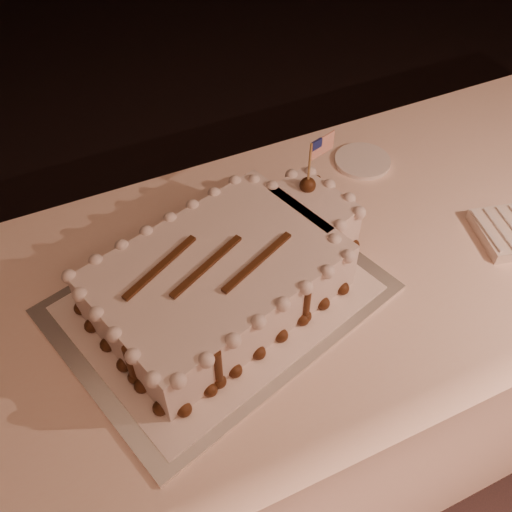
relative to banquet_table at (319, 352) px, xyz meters
name	(u,v)px	position (x,y,z in m)	size (l,w,h in m)	color
banquet_table	(319,352)	(0.00, 0.00, 0.00)	(2.40, 0.80, 0.75)	#FFD9C5
cake_board	(219,299)	(-0.26, -0.01, 0.38)	(0.60, 0.45, 0.01)	white
doily	(219,298)	(-0.26, -0.01, 0.38)	(0.53, 0.41, 0.00)	white
sheet_cake	(230,271)	(-0.23, 0.00, 0.44)	(0.59, 0.42, 0.22)	silver
side_plate	(363,161)	(0.22, 0.24, 0.38)	(0.14, 0.14, 0.01)	white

